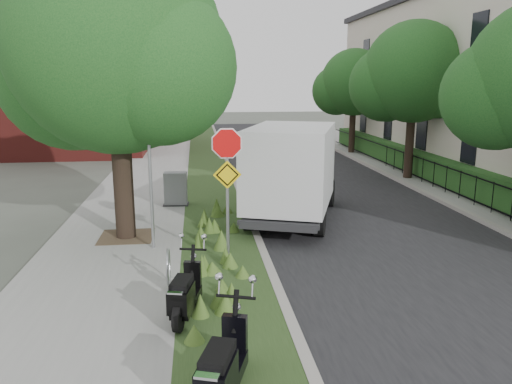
# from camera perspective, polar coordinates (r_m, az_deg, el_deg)

# --- Properties ---
(ground) EXTENTS (120.00, 120.00, 0.00)m
(ground) POSITION_cam_1_polar(r_m,az_deg,el_deg) (11.36, 4.18, -9.22)
(ground) COLOR #4C5147
(ground) RESTS_ON ground
(sidewalk_near) EXTENTS (3.50, 60.00, 0.12)m
(sidewalk_near) POSITION_cam_1_polar(r_m,az_deg,el_deg) (20.88, -12.71, 0.78)
(sidewalk_near) COLOR gray
(sidewalk_near) RESTS_ON ground
(verge) EXTENTS (2.00, 60.00, 0.12)m
(verge) POSITION_cam_1_polar(r_m,az_deg,el_deg) (20.77, -5.14, 0.98)
(verge) COLOR #2A421C
(verge) RESTS_ON ground
(kerb_near) EXTENTS (0.20, 60.00, 0.13)m
(kerb_near) POSITION_cam_1_polar(r_m,az_deg,el_deg) (20.82, -2.39, 1.06)
(kerb_near) COLOR #9E9991
(kerb_near) RESTS_ON ground
(road) EXTENTS (7.00, 60.00, 0.01)m
(road) POSITION_cam_1_polar(r_m,az_deg,el_deg) (21.38, 7.00, 1.12)
(road) COLOR black
(road) RESTS_ON ground
(kerb_far) EXTENTS (0.20, 60.00, 0.13)m
(kerb_far) POSITION_cam_1_polar(r_m,az_deg,el_deg) (22.46, 15.71, 1.45)
(kerb_far) COLOR #9E9991
(kerb_far) RESTS_ON ground
(footpath_far) EXTENTS (3.20, 60.00, 0.12)m
(footpath_far) POSITION_cam_1_polar(r_m,az_deg,el_deg) (23.16, 19.60, 1.50)
(footpath_far) COLOR gray
(footpath_far) RESTS_ON ground
(street_tree_main) EXTENTS (6.21, 5.54, 7.66)m
(street_tree_main) POSITION_cam_1_polar(r_m,az_deg,el_deg) (13.38, -16.03, 14.64)
(street_tree_main) COLOR black
(street_tree_main) RESTS_ON ground
(bare_post) EXTENTS (0.08, 0.08, 4.00)m
(bare_post) POSITION_cam_1_polar(r_m,az_deg,el_deg) (12.38, -12.02, 2.57)
(bare_post) COLOR #A5A8AD
(bare_post) RESTS_ON ground
(bike_hoop) EXTENTS (0.06, 0.78, 0.77)m
(bike_hoop) POSITION_cam_1_polar(r_m,az_deg,el_deg) (10.45, -9.99, -8.44)
(bike_hoop) COLOR #A5A8AD
(bike_hoop) RESTS_ON ground
(sign_assembly) EXTENTS (0.94, 0.08, 3.22)m
(sign_assembly) POSITION_cam_1_polar(r_m,az_deg,el_deg) (11.11, -3.32, 2.79)
(sign_assembly) COLOR #A5A8AD
(sign_assembly) RESTS_ON ground
(fence_far) EXTENTS (0.04, 24.00, 1.00)m
(fence_far) POSITION_cam_1_polar(r_m,az_deg,el_deg) (22.63, 17.44, 2.98)
(fence_far) COLOR black
(fence_far) RESTS_ON ground
(hedge_far) EXTENTS (1.00, 24.00, 1.10)m
(hedge_far) POSITION_cam_1_polar(r_m,az_deg,el_deg) (22.93, 19.04, 2.99)
(hedge_far) COLOR #1A4719
(hedge_far) RESTS_ON footpath_far
(brick_building) EXTENTS (9.40, 10.40, 8.30)m
(brick_building) POSITION_cam_1_polar(r_m,az_deg,el_deg) (33.19, -20.22, 11.80)
(brick_building) COLOR maroon
(brick_building) RESTS_ON ground
(far_tree_b) EXTENTS (4.83, 4.31, 6.56)m
(far_tree_b) POSITION_cam_1_polar(r_m,az_deg,el_deg) (22.29, 17.40, 12.41)
(far_tree_b) COLOR black
(far_tree_b) RESTS_ON ground
(far_tree_c) EXTENTS (4.37, 3.89, 5.93)m
(far_tree_c) POSITION_cam_1_polar(r_m,az_deg,el_deg) (29.79, 11.01, 11.83)
(far_tree_c) COLOR black
(far_tree_c) RESTS_ON ground
(scooter_near) EXTENTS (0.60, 1.69, 0.81)m
(scooter_near) POSITION_cam_1_polar(r_m,az_deg,el_deg) (8.94, -8.19, -11.97)
(scooter_near) COLOR black
(scooter_near) RESTS_ON ground
(scooter_far) EXTENTS (0.78, 1.84, 0.90)m
(scooter_far) POSITION_cam_1_polar(r_m,az_deg,el_deg) (6.73, -3.95, -20.30)
(scooter_far) COLOR black
(scooter_far) RESTS_ON ground
(box_truck) EXTENTS (3.83, 5.92, 2.50)m
(box_truck) POSITION_cam_1_polar(r_m,az_deg,el_deg) (15.19, 4.29, 2.75)
(box_truck) COLOR #262628
(box_truck) RESTS_ON ground
(utility_cabinet) EXTENTS (0.87, 0.61, 1.11)m
(utility_cabinet) POSITION_cam_1_polar(r_m,az_deg,el_deg) (16.99, -9.17, 0.31)
(utility_cabinet) COLOR #262628
(utility_cabinet) RESTS_ON ground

